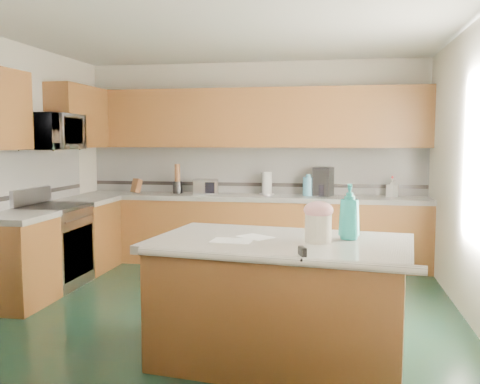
% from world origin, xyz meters
% --- Properties ---
extents(floor, '(4.60, 4.60, 0.00)m').
position_xyz_m(floor, '(0.00, 0.00, 0.00)').
color(floor, black).
rests_on(floor, ground).
extents(ceiling, '(4.60, 4.60, 0.00)m').
position_xyz_m(ceiling, '(0.00, 0.00, 2.70)').
color(ceiling, white).
rests_on(ceiling, ground).
extents(wall_back, '(4.60, 0.04, 2.70)m').
position_xyz_m(wall_back, '(0.00, 2.32, 1.35)').
color(wall_back, silver).
rests_on(wall_back, ground).
extents(wall_front, '(4.60, 0.04, 2.70)m').
position_xyz_m(wall_front, '(0.00, -2.32, 1.35)').
color(wall_front, silver).
rests_on(wall_front, ground).
extents(wall_right, '(0.04, 4.60, 2.70)m').
position_xyz_m(wall_right, '(2.32, 0.00, 1.35)').
color(wall_right, silver).
rests_on(wall_right, ground).
extents(back_base_cab, '(4.60, 0.60, 0.86)m').
position_xyz_m(back_base_cab, '(0.00, 2.00, 0.43)').
color(back_base_cab, '#4A2C12').
rests_on(back_base_cab, ground).
extents(back_countertop, '(4.60, 0.64, 0.06)m').
position_xyz_m(back_countertop, '(0.00, 2.00, 0.89)').
color(back_countertop, white).
rests_on(back_countertop, back_base_cab).
extents(back_upper_cab, '(4.60, 0.33, 0.78)m').
position_xyz_m(back_upper_cab, '(0.00, 2.13, 1.94)').
color(back_upper_cab, '#4A2C12').
rests_on(back_upper_cab, wall_back).
extents(back_backsplash, '(4.60, 0.02, 0.63)m').
position_xyz_m(back_backsplash, '(0.00, 2.29, 1.24)').
color(back_backsplash, silver).
rests_on(back_backsplash, back_countertop).
extents(back_accent_band, '(4.60, 0.01, 0.05)m').
position_xyz_m(back_accent_band, '(0.00, 2.28, 1.04)').
color(back_accent_band, black).
rests_on(back_accent_band, back_countertop).
extents(left_base_cab_rear, '(0.60, 0.82, 0.86)m').
position_xyz_m(left_base_cab_rear, '(-2.00, 1.29, 0.43)').
color(left_base_cab_rear, '#4A2C12').
rests_on(left_base_cab_rear, ground).
extents(left_counter_rear, '(0.64, 0.82, 0.06)m').
position_xyz_m(left_counter_rear, '(-2.00, 1.29, 0.89)').
color(left_counter_rear, white).
rests_on(left_counter_rear, left_base_cab_rear).
extents(left_base_cab_front, '(0.60, 0.72, 0.86)m').
position_xyz_m(left_base_cab_front, '(-2.00, -0.24, 0.43)').
color(left_base_cab_front, '#4A2C12').
rests_on(left_base_cab_front, ground).
extents(left_counter_front, '(0.64, 0.72, 0.06)m').
position_xyz_m(left_counter_front, '(-2.00, -0.24, 0.89)').
color(left_counter_front, white).
rests_on(left_counter_front, left_base_cab_front).
extents(left_backsplash, '(0.02, 2.30, 0.63)m').
position_xyz_m(left_backsplash, '(-2.29, 0.55, 1.24)').
color(left_backsplash, silver).
rests_on(left_backsplash, wall_left).
extents(left_accent_band, '(0.01, 2.30, 0.05)m').
position_xyz_m(left_accent_band, '(-2.28, 0.55, 1.04)').
color(left_accent_band, black).
rests_on(left_accent_band, wall_left).
extents(left_upper_cab_rear, '(0.33, 1.09, 0.78)m').
position_xyz_m(left_upper_cab_rear, '(-2.13, 1.42, 1.94)').
color(left_upper_cab_rear, '#4A2C12').
rests_on(left_upper_cab_rear, wall_left).
extents(range_body, '(0.60, 0.76, 0.88)m').
position_xyz_m(range_body, '(-2.00, 0.50, 0.44)').
color(range_body, '#B7B7BC').
rests_on(range_body, ground).
extents(range_oven_door, '(0.02, 0.68, 0.55)m').
position_xyz_m(range_oven_door, '(-1.71, 0.50, 0.40)').
color(range_oven_door, black).
rests_on(range_oven_door, range_body).
extents(range_cooktop, '(0.62, 0.78, 0.04)m').
position_xyz_m(range_cooktop, '(-2.00, 0.50, 0.90)').
color(range_cooktop, black).
rests_on(range_cooktop, range_body).
extents(range_handle, '(0.02, 0.66, 0.02)m').
position_xyz_m(range_handle, '(-1.68, 0.50, 0.78)').
color(range_handle, '#B7B7BC').
rests_on(range_handle, range_body).
extents(range_backguard, '(0.06, 0.76, 0.18)m').
position_xyz_m(range_backguard, '(-2.26, 0.50, 1.02)').
color(range_backguard, '#B7B7BC').
rests_on(range_backguard, range_body).
extents(microwave, '(0.50, 0.73, 0.41)m').
position_xyz_m(microwave, '(-2.00, 0.50, 1.73)').
color(microwave, '#B7B7BC').
rests_on(microwave, wall_left).
extents(island_base, '(1.87, 1.23, 0.86)m').
position_xyz_m(island_base, '(0.71, -1.12, 0.43)').
color(island_base, '#4A2C12').
rests_on(island_base, ground).
extents(island_top, '(1.99, 1.34, 0.06)m').
position_xyz_m(island_top, '(0.71, -1.12, 0.89)').
color(island_top, white).
rests_on(island_top, island_base).
extents(island_bullnose, '(1.85, 0.31, 0.06)m').
position_xyz_m(island_bullnose, '(0.71, -1.67, 0.89)').
color(island_bullnose, white).
rests_on(island_bullnose, island_base).
extents(treat_jar, '(0.24, 0.24, 0.20)m').
position_xyz_m(treat_jar, '(0.98, -1.18, 1.02)').
color(treat_jar, '#EEE3CD').
rests_on(treat_jar, island_top).
extents(treat_jar_lid, '(0.21, 0.21, 0.13)m').
position_xyz_m(treat_jar_lid, '(0.98, -1.18, 1.15)').
color(treat_jar_lid, pink).
rests_on(treat_jar_lid, treat_jar).
extents(treat_jar_knob, '(0.07, 0.02, 0.02)m').
position_xyz_m(treat_jar_knob, '(0.98, -1.18, 1.19)').
color(treat_jar_knob, tan).
rests_on(treat_jar_knob, treat_jar_lid).
extents(treat_jar_knob_end_l, '(0.04, 0.04, 0.04)m').
position_xyz_m(treat_jar_knob_end_l, '(0.95, -1.18, 1.19)').
color(treat_jar_knob_end_l, tan).
rests_on(treat_jar_knob_end_l, treat_jar_lid).
extents(treat_jar_knob_end_r, '(0.04, 0.04, 0.04)m').
position_xyz_m(treat_jar_knob_end_r, '(1.02, -1.18, 1.19)').
color(treat_jar_knob_end_r, tan).
rests_on(treat_jar_knob_end_r, treat_jar_lid).
extents(soap_bottle_island, '(0.17, 0.17, 0.40)m').
position_xyz_m(soap_bottle_island, '(1.20, -1.02, 1.12)').
color(soap_bottle_island, teal).
rests_on(soap_bottle_island, island_top).
extents(paper_sheet_a, '(0.30, 0.23, 0.00)m').
position_xyz_m(paper_sheet_a, '(0.37, -1.23, 0.92)').
color(paper_sheet_a, white).
rests_on(paper_sheet_a, island_top).
extents(paper_sheet_b, '(0.32, 0.30, 0.00)m').
position_xyz_m(paper_sheet_b, '(0.52, -1.06, 0.92)').
color(paper_sheet_b, white).
rests_on(paper_sheet_b, island_top).
extents(clamp_body, '(0.06, 0.10, 0.09)m').
position_xyz_m(clamp_body, '(0.90, -1.65, 0.93)').
color(clamp_body, black).
rests_on(clamp_body, island_top).
extents(clamp_handle, '(0.02, 0.07, 0.02)m').
position_xyz_m(clamp_handle, '(0.90, -1.71, 0.91)').
color(clamp_handle, black).
rests_on(clamp_handle, island_top).
extents(knife_block, '(0.15, 0.17, 0.21)m').
position_xyz_m(knife_block, '(-1.61, 2.05, 1.02)').
color(knife_block, '#472814').
rests_on(knife_block, back_countertop).
extents(utensil_crock, '(0.13, 0.13, 0.16)m').
position_xyz_m(utensil_crock, '(-1.03, 2.08, 1.00)').
color(utensil_crock, black).
rests_on(utensil_crock, back_countertop).
extents(utensil_bundle, '(0.08, 0.08, 0.24)m').
position_xyz_m(utensil_bundle, '(-1.03, 2.08, 1.20)').
color(utensil_bundle, '#472814').
rests_on(utensil_bundle, utensil_crock).
extents(toaster_oven, '(0.37, 0.28, 0.19)m').
position_xyz_m(toaster_oven, '(-0.62, 2.05, 1.01)').
color(toaster_oven, '#B7B7BC').
rests_on(toaster_oven, back_countertop).
extents(toaster_oven_door, '(0.29, 0.01, 0.15)m').
position_xyz_m(toaster_oven_door, '(-0.62, 1.95, 1.01)').
color(toaster_oven_door, black).
rests_on(toaster_oven_door, toaster_oven).
extents(paper_towel, '(0.13, 0.13, 0.30)m').
position_xyz_m(paper_towel, '(0.20, 2.10, 1.07)').
color(paper_towel, white).
rests_on(paper_towel, back_countertop).
extents(paper_towel_base, '(0.20, 0.20, 0.01)m').
position_xyz_m(paper_towel_base, '(0.20, 2.10, 0.93)').
color(paper_towel_base, '#B7B7BC').
rests_on(paper_towel_base, back_countertop).
extents(water_jug, '(0.15, 0.15, 0.24)m').
position_xyz_m(water_jug, '(0.76, 2.06, 1.04)').
color(water_jug, teal).
rests_on(water_jug, back_countertop).
extents(water_jug_neck, '(0.07, 0.07, 0.03)m').
position_xyz_m(water_jug_neck, '(0.76, 2.06, 1.18)').
color(water_jug_neck, teal).
rests_on(water_jug_neck, water_jug).
extents(coffee_maker, '(0.28, 0.30, 0.37)m').
position_xyz_m(coffee_maker, '(0.95, 2.08, 1.11)').
color(coffee_maker, black).
rests_on(coffee_maker, back_countertop).
extents(coffee_carafe, '(0.15, 0.15, 0.15)m').
position_xyz_m(coffee_carafe, '(0.95, 2.03, 1.00)').
color(coffee_carafe, black).
rests_on(coffee_carafe, back_countertop).
extents(soap_bottle_back, '(0.16, 0.16, 0.24)m').
position_xyz_m(soap_bottle_back, '(1.82, 2.05, 1.04)').
color(soap_bottle_back, white).
rests_on(soap_bottle_back, back_countertop).
extents(soap_back_cap, '(0.02, 0.02, 0.03)m').
position_xyz_m(soap_back_cap, '(1.82, 2.05, 1.18)').
color(soap_back_cap, red).
rests_on(soap_back_cap, soap_bottle_back).
extents(window_light_proxy, '(0.02, 1.40, 1.10)m').
position_xyz_m(window_light_proxy, '(2.29, -0.20, 1.50)').
color(window_light_proxy, white).
rests_on(window_light_proxy, wall_right).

